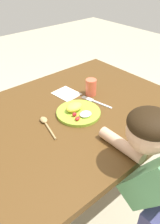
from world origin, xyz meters
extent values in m
plane|color=#B6AF91|center=(0.00, 0.00, 0.00)|extent=(8.00, 8.00, 0.00)
cube|color=#543718|center=(0.00, 0.00, 0.70)|extent=(1.30, 0.96, 0.04)
cube|color=#4A3010|center=(0.55, 0.38, 0.34)|extent=(0.05, 0.05, 0.68)
cylinder|color=#91BB35|center=(0.01, -0.04, 0.73)|extent=(0.25, 0.25, 0.02)
ellipsoid|color=#F9E247|center=(0.00, -0.02, 0.76)|extent=(0.10, 0.07, 0.04)
ellipsoid|color=red|center=(-0.04, -0.06, 0.75)|extent=(0.03, 0.03, 0.02)
ellipsoid|color=red|center=(-0.04, -0.10, 0.75)|extent=(0.04, 0.03, 0.02)
ellipsoid|color=white|center=(0.02, -0.09, 0.75)|extent=(0.07, 0.06, 0.02)
cube|color=silver|center=(0.18, -0.06, 0.72)|extent=(0.04, 0.13, 0.01)
cube|color=silver|center=(0.16, 0.03, 0.72)|extent=(0.04, 0.05, 0.01)
cylinder|color=silver|center=(0.16, 0.07, 0.72)|extent=(0.01, 0.04, 0.00)
cylinder|color=silver|center=(0.15, 0.06, 0.72)|extent=(0.01, 0.04, 0.00)
cylinder|color=silver|center=(0.14, 0.06, 0.72)|extent=(0.01, 0.04, 0.00)
cylinder|color=tan|center=(-0.20, -0.07, 0.73)|extent=(0.04, 0.14, 0.01)
ellipsoid|color=tan|center=(-0.17, 0.03, 0.73)|extent=(0.05, 0.06, 0.02)
cylinder|color=#E76043|center=(0.21, 0.07, 0.77)|extent=(0.07, 0.07, 0.10)
cube|color=#599966|center=(-0.02, -0.58, 0.69)|extent=(0.18, 0.27, 0.33)
sphere|color=#D8A884|center=(-0.02, -0.49, 0.90)|extent=(0.18, 0.18, 0.18)
ellipsoid|color=black|center=(-0.02, -0.49, 0.94)|extent=(0.18, 0.18, 0.10)
cylinder|color=#D8A884|center=(-0.02, -0.38, 0.75)|extent=(0.05, 0.24, 0.05)
cube|color=white|center=(0.09, 0.18, 0.72)|extent=(0.14, 0.17, 0.00)
camera|label=1|loc=(-0.65, -0.82, 1.45)|focal=36.18mm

